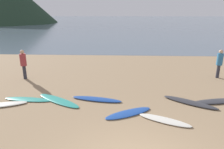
{
  "coord_description": "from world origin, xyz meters",
  "views": [
    {
      "loc": [
        -0.42,
        -4.22,
        3.96
      ],
      "look_at": [
        -0.9,
        6.5,
        0.6
      ],
      "focal_mm": 33.87,
      "sensor_mm": 36.0,
      "label": 1
    }
  ],
  "objects_px": {
    "surfboard_3": "(58,100)",
    "surfboard_7": "(190,102)",
    "surfboard_5": "(129,113)",
    "person_0": "(220,61)",
    "surfboard_8": "(217,101)",
    "person_1": "(23,62)",
    "surfboard_2": "(28,99)",
    "surfboard_1": "(0,105)",
    "surfboard_6": "(165,120)",
    "surfboard_4": "(97,99)"
  },
  "relations": [
    {
      "from": "surfboard_1",
      "to": "surfboard_5",
      "type": "bearing_deg",
      "value": -22.93
    },
    {
      "from": "surfboard_1",
      "to": "surfboard_3",
      "type": "relative_size",
      "value": 0.87
    },
    {
      "from": "person_0",
      "to": "person_1",
      "type": "relative_size",
      "value": 0.98
    },
    {
      "from": "surfboard_7",
      "to": "surfboard_8",
      "type": "xyz_separation_m",
      "value": [
        1.26,
        0.17,
        -0.0
      ]
    },
    {
      "from": "surfboard_4",
      "to": "surfboard_7",
      "type": "relative_size",
      "value": 0.98
    },
    {
      "from": "surfboard_6",
      "to": "surfboard_7",
      "type": "bearing_deg",
      "value": 74.94
    },
    {
      "from": "surfboard_6",
      "to": "surfboard_8",
      "type": "xyz_separation_m",
      "value": [
        2.66,
        1.77,
        0.01
      ]
    },
    {
      "from": "surfboard_5",
      "to": "person_0",
      "type": "relative_size",
      "value": 1.2
    },
    {
      "from": "surfboard_2",
      "to": "surfboard_4",
      "type": "bearing_deg",
      "value": 7.82
    },
    {
      "from": "surfboard_7",
      "to": "person_0",
      "type": "xyz_separation_m",
      "value": [
        2.74,
        3.7,
        0.95
      ]
    },
    {
      "from": "person_0",
      "to": "person_1",
      "type": "height_order",
      "value": "person_1"
    },
    {
      "from": "surfboard_2",
      "to": "surfboard_4",
      "type": "xyz_separation_m",
      "value": [
        3.11,
        0.14,
        0.01
      ]
    },
    {
      "from": "person_1",
      "to": "person_0",
      "type": "bearing_deg",
      "value": -28.57
    },
    {
      "from": "person_0",
      "to": "surfboard_3",
      "type": "bearing_deg",
      "value": 72.34
    },
    {
      "from": "surfboard_2",
      "to": "surfboard_5",
      "type": "xyz_separation_m",
      "value": [
        4.51,
        -1.12,
        0.0
      ]
    },
    {
      "from": "surfboard_3",
      "to": "surfboard_5",
      "type": "height_order",
      "value": "surfboard_3"
    },
    {
      "from": "surfboard_1",
      "to": "person_0",
      "type": "bearing_deg",
      "value": 3.77
    },
    {
      "from": "surfboard_2",
      "to": "surfboard_7",
      "type": "height_order",
      "value": "surfboard_7"
    },
    {
      "from": "surfboard_6",
      "to": "surfboard_3",
      "type": "bearing_deg",
      "value": -173.25
    },
    {
      "from": "surfboard_2",
      "to": "surfboard_7",
      "type": "relative_size",
      "value": 0.94
    },
    {
      "from": "surfboard_3",
      "to": "surfboard_8",
      "type": "xyz_separation_m",
      "value": [
        7.06,
        0.23,
        0.0
      ]
    },
    {
      "from": "surfboard_5",
      "to": "surfboard_8",
      "type": "xyz_separation_m",
      "value": [
        3.97,
        1.27,
        0.01
      ]
    },
    {
      "from": "surfboard_2",
      "to": "surfboard_8",
      "type": "xyz_separation_m",
      "value": [
        8.47,
        0.15,
        0.01
      ]
    },
    {
      "from": "surfboard_6",
      "to": "surfboard_1",
      "type": "bearing_deg",
      "value": -162.13
    },
    {
      "from": "surfboard_4",
      "to": "surfboard_2",
      "type": "bearing_deg",
      "value": -166.32
    },
    {
      "from": "surfboard_8",
      "to": "person_1",
      "type": "relative_size",
      "value": 1.41
    },
    {
      "from": "surfboard_1",
      "to": "surfboard_6",
      "type": "bearing_deg",
      "value": -26.12
    },
    {
      "from": "surfboard_4",
      "to": "person_0",
      "type": "relative_size",
      "value": 1.36
    },
    {
      "from": "surfboard_5",
      "to": "surfboard_3",
      "type": "bearing_deg",
      "value": 131.46
    },
    {
      "from": "surfboard_4",
      "to": "person_0",
      "type": "height_order",
      "value": "person_0"
    },
    {
      "from": "surfboard_5",
      "to": "person_1",
      "type": "relative_size",
      "value": 1.18
    },
    {
      "from": "surfboard_1",
      "to": "surfboard_6",
      "type": "relative_size",
      "value": 1.11
    },
    {
      "from": "surfboard_4",
      "to": "surfboard_8",
      "type": "relative_size",
      "value": 0.95
    },
    {
      "from": "surfboard_3",
      "to": "person_0",
      "type": "relative_size",
      "value": 1.47
    },
    {
      "from": "surfboard_2",
      "to": "surfboard_8",
      "type": "relative_size",
      "value": 0.91
    },
    {
      "from": "surfboard_7",
      "to": "surfboard_4",
      "type": "bearing_deg",
      "value": -148.33
    },
    {
      "from": "surfboard_4",
      "to": "surfboard_5",
      "type": "bearing_deg",
      "value": -30.76
    },
    {
      "from": "surfboard_4",
      "to": "surfboard_8",
      "type": "xyz_separation_m",
      "value": [
        5.37,
        0.02,
        0.0
      ]
    },
    {
      "from": "surfboard_2",
      "to": "surfboard_5",
      "type": "height_order",
      "value": "surfboard_5"
    },
    {
      "from": "surfboard_2",
      "to": "surfboard_6",
      "type": "xyz_separation_m",
      "value": [
        5.82,
        -1.61,
        0.01
      ]
    },
    {
      "from": "surfboard_6",
      "to": "person_0",
      "type": "relative_size",
      "value": 1.15
    },
    {
      "from": "surfboard_4",
      "to": "surfboard_6",
      "type": "relative_size",
      "value": 1.18
    },
    {
      "from": "surfboard_6",
      "to": "surfboard_7",
      "type": "distance_m",
      "value": 2.12
    },
    {
      "from": "surfboard_1",
      "to": "surfboard_2",
      "type": "height_order",
      "value": "surfboard_1"
    },
    {
      "from": "person_0",
      "to": "surfboard_5",
      "type": "bearing_deg",
      "value": 90.01
    },
    {
      "from": "surfboard_6",
      "to": "surfboard_7",
      "type": "relative_size",
      "value": 0.83
    },
    {
      "from": "surfboard_5",
      "to": "surfboard_2",
      "type": "bearing_deg",
      "value": 136.24
    },
    {
      "from": "surfboard_1",
      "to": "surfboard_3",
      "type": "height_order",
      "value": "surfboard_1"
    },
    {
      "from": "surfboard_3",
      "to": "surfboard_7",
      "type": "bearing_deg",
      "value": 33.85
    },
    {
      "from": "surfboard_3",
      "to": "surfboard_4",
      "type": "xyz_separation_m",
      "value": [
        1.69,
        0.21,
        0.0
      ]
    }
  ]
}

